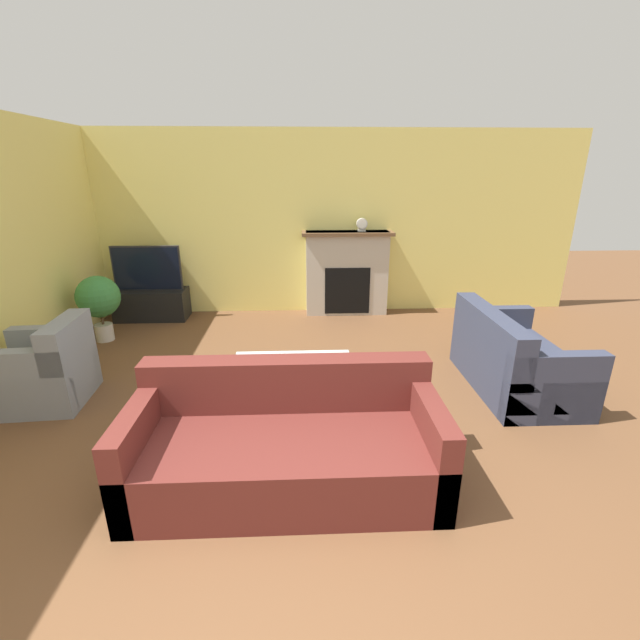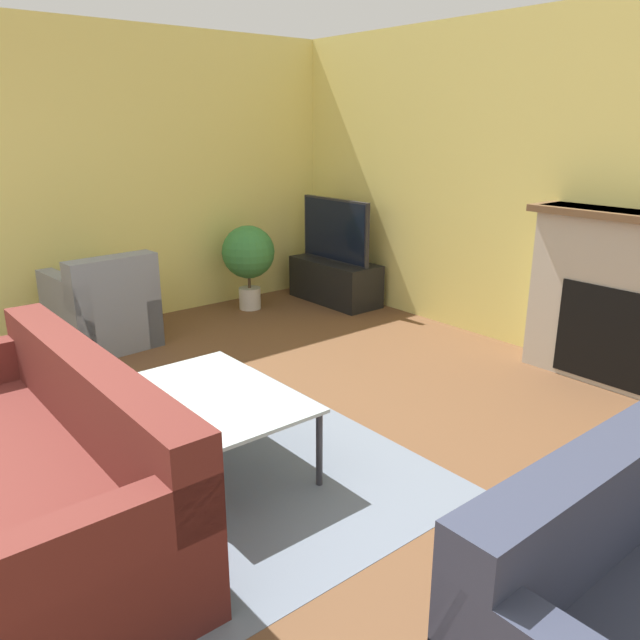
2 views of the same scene
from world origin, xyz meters
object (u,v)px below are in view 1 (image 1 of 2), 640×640
object	(u,v)px
potted_plant	(99,299)
tv	(147,268)
armchair_by_window	(46,373)
coffee_table	(292,370)
mantel_clock	(362,224)
couch_loveseat	(513,361)
couch_sectional	(287,446)

from	to	relation	value
potted_plant	tv	bearing A→B (deg)	67.66
armchair_by_window	coffee_table	size ratio (longest dim) A/B	0.75
armchair_by_window	mantel_clock	size ratio (longest dim) A/B	4.33
tv	potted_plant	size ratio (longest dim) A/B	1.13
tv	mantel_clock	world-z (taller)	mantel_clock
couch_loveseat	tv	bearing A→B (deg)	61.61
coffee_table	mantel_clock	bearing A→B (deg)	70.83
tv	couch_sectional	distance (m)	4.27
couch_sectional	couch_loveseat	xyz separation A→B (m)	(2.25, 1.31, 0.01)
tv	couch_loveseat	world-z (taller)	tv
couch_sectional	armchair_by_window	distance (m)	2.63
armchair_by_window	coffee_table	distance (m)	2.37
coffee_table	potted_plant	world-z (taller)	potted_plant
couch_sectional	coffee_table	world-z (taller)	couch_sectional
coffee_table	mantel_clock	world-z (taller)	mantel_clock
tv	potted_plant	bearing A→B (deg)	-112.34
couch_loveseat	potted_plant	bearing A→B (deg)	72.32
armchair_by_window	couch_sectional	bearing A→B (deg)	58.27
couch_loveseat	mantel_clock	bearing A→B (deg)	25.97
coffee_table	couch_sectional	bearing A→B (deg)	-91.45
couch_sectional	potted_plant	distance (m)	3.76
armchair_by_window	mantel_clock	world-z (taller)	mantel_clock
mantel_clock	armchair_by_window	bearing A→B (deg)	-142.18
tv	coffee_table	distance (m)	3.49
armchair_by_window	tv	bearing A→B (deg)	171.38
couch_sectional	mantel_clock	distance (m)	4.11
armchair_by_window	coffee_table	xyz separation A→B (m)	(2.35, -0.27, 0.11)
tv	armchair_by_window	bearing A→B (deg)	-94.67
couch_loveseat	armchair_by_window	bearing A→B (deg)	91.00
couch_sectional	mantel_clock	bearing A→B (deg)	75.05
couch_loveseat	armchair_by_window	distance (m)	4.58
couch_sectional	potted_plant	world-z (taller)	potted_plant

